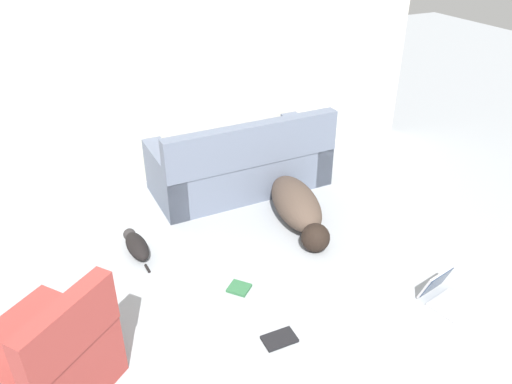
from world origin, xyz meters
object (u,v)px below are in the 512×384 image
Objects in this scene: dog at (298,206)px; cat at (136,245)px; couch at (241,165)px; book_green at (239,288)px; laptop_open at (442,291)px; side_chair at (49,358)px; book_black at (279,339)px.

cat is at bearing -86.41° from dog.
book_green is at bearing 64.54° from couch.
laptop_open is at bearing 105.69° from couch.
side_chair is (-1.44, -0.38, 0.27)m from book_green.
laptop_open reaches higher than book_black.
couch reaches higher than book_black.
side_chair is (-1.48, 0.24, 0.27)m from book_black.
dog is 1.56m from cat.
laptop_open is at bearing -132.89° from cat.
cat is 2.74× the size of book_green.
dog is (0.22, -0.85, -0.11)m from couch.
cat is at bearing 25.97° from couch.
book_green is (-1.39, 0.79, -0.07)m from laptop_open.
book_black is (-0.88, -1.30, -0.16)m from dog.
couch is 0.89m from dog.
cat is at bearing -161.58° from side_chair.
dog is at bearing 103.75° from couch.
dog is 1.58m from book_black.
dog is 6.18× the size of book_green.
couch is at bearing 73.11° from book_black.
couch is 2.87m from side_chair.
laptop_open is (0.69, -2.32, -0.20)m from couch.
laptop_open is at bearing -29.58° from book_green.
side_chair is at bearing 40.83° from couch.
couch reaches higher than laptop_open.
cat reaches higher than book_green.
cat is 1.06m from book_green.
book_green is 0.24× the size of side_chair.
couch is at bearing -155.04° from dog.
book_black is at bearing -86.19° from book_green.
side_chair reaches higher than book_black.
cat is at bearing 114.27° from book_black.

